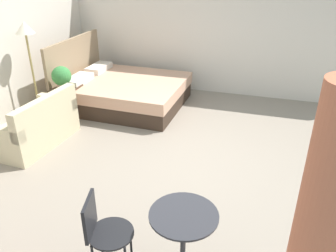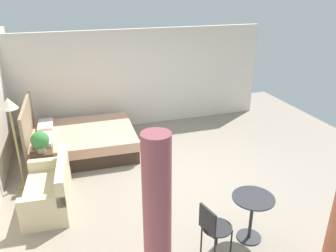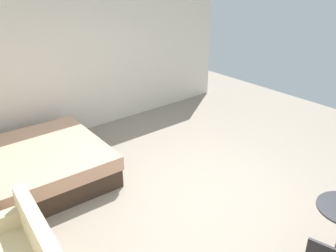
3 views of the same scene
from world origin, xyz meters
TOP-DOWN VIEW (x-y plane):
  - ground_plane at (0.00, 0.00)m, footprint 8.96×9.71m
  - wall_right at (2.98, 0.00)m, footprint 0.12×6.71m
  - bed at (1.69, 1.78)m, footprint 1.96×2.33m

SIDE VIEW (x-z plane):
  - ground_plane at x=0.00m, z-range -0.02..0.00m
  - bed at x=1.69m, z-range -0.35..0.93m
  - wall_right at x=2.98m, z-range 0.00..2.55m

